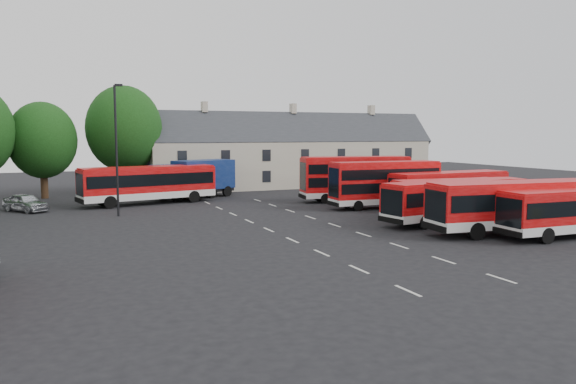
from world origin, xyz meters
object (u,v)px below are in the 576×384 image
at_px(bus_row_a, 576,208).
at_px(lamppost, 117,146).
at_px(silver_car, 26,203).
at_px(box_truck, 195,177).
at_px(bus_dd_south, 385,182).

relative_size(bus_row_a, lamppost, 1.05).
relative_size(silver_car, lamppost, 0.43).
bearing_deg(silver_car, bus_row_a, -74.15).
distance_m(bus_row_a, silver_car, 41.50).
bearing_deg(box_truck, silver_car, 171.19).
bearing_deg(bus_row_a, silver_car, 142.88).
relative_size(box_truck, silver_car, 2.02).
bearing_deg(box_truck, bus_dd_south, -69.39).
xyz_separation_m(bus_row_a, bus_dd_south, (-3.43, 16.43, 0.49)).
xyz_separation_m(bus_dd_south, box_truck, (-13.45, 13.79, -0.19)).
distance_m(box_truck, lamppost, 13.42).
xyz_separation_m(box_truck, silver_car, (-15.33, -4.07, -1.36)).
bearing_deg(lamppost, bus_row_a, -38.78).
bearing_deg(bus_dd_south, lamppost, 172.24).
xyz_separation_m(bus_dd_south, silver_car, (-28.78, 9.72, -1.55)).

